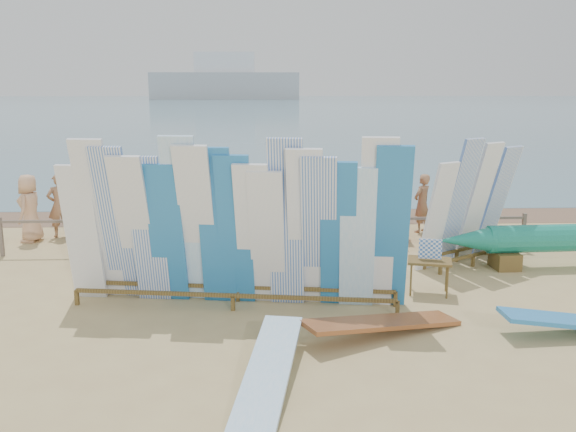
{
  "coord_description": "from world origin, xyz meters",
  "views": [
    {
      "loc": [
        -0.02,
        -10.59,
        3.77
      ],
      "look_at": [
        0.44,
        1.59,
        1.18
      ],
      "focal_mm": 38.0,
      "sensor_mm": 36.0,
      "label": 1
    }
  ],
  "objects_px": {
    "side_surfboard_rack": "(468,207)",
    "beachgoer_11": "(96,196)",
    "flat_board_c": "(383,334)",
    "beachgoer_6": "(379,196)",
    "beachgoer_4": "(259,212)",
    "vendor_table": "(429,276)",
    "beachgoer_2": "(109,217)",
    "beachgoer_1": "(59,205)",
    "beachgoer_7": "(422,203)",
    "beach_chair_left": "(320,230)",
    "main_surfboard_rack": "(235,231)",
    "beach_chair_right": "(318,233)",
    "flat_board_b": "(269,383)",
    "beachgoer_5": "(306,192)",
    "stroller": "(396,221)",
    "beachgoer_8": "(486,204)",
    "beachgoer_3": "(247,193)",
    "beachgoer_0": "(30,208)"
  },
  "relations": [
    {
      "from": "stroller",
      "to": "beachgoer_8",
      "type": "bearing_deg",
      "value": -3.28
    },
    {
      "from": "beach_chair_left",
      "to": "beachgoer_0",
      "type": "bearing_deg",
      "value": -165.89
    },
    {
      "from": "side_surfboard_rack",
      "to": "beachgoer_5",
      "type": "xyz_separation_m",
      "value": [
        -3.17,
        4.52,
        -0.41
      ]
    },
    {
      "from": "beach_chair_left",
      "to": "beachgoer_8",
      "type": "xyz_separation_m",
      "value": [
        4.08,
        -0.18,
        0.67
      ]
    },
    {
      "from": "flat_board_c",
      "to": "stroller",
      "type": "height_order",
      "value": "stroller"
    },
    {
      "from": "beachgoer_6",
      "to": "beachgoer_4",
      "type": "bearing_deg",
      "value": 139.48
    },
    {
      "from": "side_surfboard_rack",
      "to": "vendor_table",
      "type": "bearing_deg",
      "value": -156.6
    },
    {
      "from": "main_surfboard_rack",
      "to": "beachgoer_8",
      "type": "bearing_deg",
      "value": 44.27
    },
    {
      "from": "beachgoer_6",
      "to": "beachgoer_7",
      "type": "bearing_deg",
      "value": -75.88
    },
    {
      "from": "beachgoer_2",
      "to": "beachgoer_4",
      "type": "xyz_separation_m",
      "value": [
        3.55,
        0.35,
        0.01
      ]
    },
    {
      "from": "stroller",
      "to": "beachgoer_2",
      "type": "bearing_deg",
      "value": -171.31
    },
    {
      "from": "main_surfboard_rack",
      "to": "beachgoer_3",
      "type": "xyz_separation_m",
      "value": [
        0.01,
        7.0,
        -0.55
      ]
    },
    {
      "from": "beach_chair_left",
      "to": "beachgoer_8",
      "type": "height_order",
      "value": "beachgoer_8"
    },
    {
      "from": "main_surfboard_rack",
      "to": "beachgoer_11",
      "type": "relative_size",
      "value": 3.39
    },
    {
      "from": "flat_board_c",
      "to": "beachgoer_5",
      "type": "xyz_separation_m",
      "value": [
        -0.65,
        8.27,
        0.84
      ]
    },
    {
      "from": "main_surfboard_rack",
      "to": "flat_board_b",
      "type": "relative_size",
      "value": 2.23
    },
    {
      "from": "beach_chair_right",
      "to": "beachgoer_7",
      "type": "xyz_separation_m",
      "value": [
        2.84,
        1.16,
        0.51
      ]
    },
    {
      "from": "beachgoer_11",
      "to": "beachgoer_1",
      "type": "height_order",
      "value": "beachgoer_11"
    },
    {
      "from": "beachgoer_7",
      "to": "beachgoer_1",
      "type": "xyz_separation_m",
      "value": [
        -9.36,
        -0.14,
        0.04
      ]
    },
    {
      "from": "beachgoer_2",
      "to": "beach_chair_left",
      "type": "bearing_deg",
      "value": 10.89
    },
    {
      "from": "flat_board_b",
      "to": "beachgoer_6",
      "type": "bearing_deg",
      "value": 80.68
    },
    {
      "from": "beachgoer_1",
      "to": "beachgoer_7",
      "type": "bearing_deg",
      "value": 150.79
    },
    {
      "from": "beachgoer_4",
      "to": "beachgoer_3",
      "type": "relative_size",
      "value": 0.96
    },
    {
      "from": "main_surfboard_rack",
      "to": "flat_board_c",
      "type": "relative_size",
      "value": 2.23
    },
    {
      "from": "flat_board_c",
      "to": "beachgoer_6",
      "type": "relative_size",
      "value": 1.44
    },
    {
      "from": "beachgoer_1",
      "to": "flat_board_c",
      "type": "bearing_deg",
      "value": 106.85
    },
    {
      "from": "vendor_table",
      "to": "beach_chair_left",
      "type": "distance_m",
      "value": 4.38
    },
    {
      "from": "beachgoer_4",
      "to": "beachgoer_3",
      "type": "bearing_deg",
      "value": -119.58
    },
    {
      "from": "beachgoer_1",
      "to": "beachgoer_8",
      "type": "xyz_separation_m",
      "value": [
        10.69,
        -0.86,
        0.12
      ]
    },
    {
      "from": "beach_chair_right",
      "to": "beachgoer_3",
      "type": "bearing_deg",
      "value": 123.27
    },
    {
      "from": "side_surfboard_rack",
      "to": "beachgoer_11",
      "type": "bearing_deg",
      "value": 124.7
    },
    {
      "from": "beachgoer_5",
      "to": "beachgoer_1",
      "type": "distance_m",
      "value": 6.62
    },
    {
      "from": "beachgoer_11",
      "to": "flat_board_c",
      "type": "bearing_deg",
      "value": -32.38
    },
    {
      "from": "vendor_table",
      "to": "beachgoer_5",
      "type": "relative_size",
      "value": 0.62
    },
    {
      "from": "flat_board_c",
      "to": "beachgoer_5",
      "type": "relative_size",
      "value": 1.61
    },
    {
      "from": "beach_chair_left",
      "to": "beachgoer_2",
      "type": "height_order",
      "value": "beachgoer_2"
    },
    {
      "from": "stroller",
      "to": "beachgoer_1",
      "type": "bearing_deg",
      "value": 179.46
    },
    {
      "from": "beach_chair_left",
      "to": "stroller",
      "type": "distance_m",
      "value": 1.92
    },
    {
      "from": "beachgoer_2",
      "to": "beachgoer_8",
      "type": "xyz_separation_m",
      "value": [
        9.14,
        0.37,
        0.17
      ]
    },
    {
      "from": "main_surfboard_rack",
      "to": "flat_board_c",
      "type": "distance_m",
      "value": 3.02
    },
    {
      "from": "flat_board_b",
      "to": "beachgoer_3",
      "type": "height_order",
      "value": "beachgoer_3"
    },
    {
      "from": "side_surfboard_rack",
      "to": "stroller",
      "type": "relative_size",
      "value": 2.33
    },
    {
      "from": "beachgoer_2",
      "to": "beachgoer_0",
      "type": "distance_m",
      "value": 2.25
    },
    {
      "from": "beach_chair_right",
      "to": "beach_chair_left",
      "type": "bearing_deg",
      "value": 75.91
    },
    {
      "from": "stroller",
      "to": "beachgoer_8",
      "type": "xyz_separation_m",
      "value": [
        2.17,
        -0.26,
        0.46
      ]
    },
    {
      "from": "flat_board_c",
      "to": "beach_chair_right",
      "type": "height_order",
      "value": "beach_chair_right"
    },
    {
      "from": "vendor_table",
      "to": "beachgoer_4",
      "type": "height_order",
      "value": "beachgoer_4"
    },
    {
      "from": "side_surfboard_rack",
      "to": "beachgoer_0",
      "type": "height_order",
      "value": "side_surfboard_rack"
    },
    {
      "from": "main_surfboard_rack",
      "to": "vendor_table",
      "type": "distance_m",
      "value": 3.72
    },
    {
      "from": "flat_board_b",
      "to": "flat_board_c",
      "type": "bearing_deg",
      "value": 50.45
    }
  ]
}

